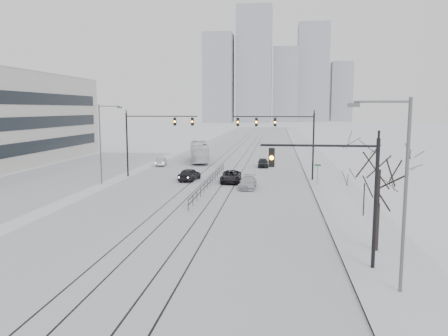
% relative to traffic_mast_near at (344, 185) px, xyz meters
% --- Properties ---
extents(ground, '(500.00, 500.00, 0.00)m').
position_rel_traffic_mast_near_xyz_m(ground, '(-10.79, -6.00, -4.56)').
color(ground, white).
rests_on(ground, ground).
extents(road, '(22.00, 260.00, 0.02)m').
position_rel_traffic_mast_near_xyz_m(road, '(-10.79, 54.00, -4.55)').
color(road, silver).
rests_on(road, ground).
extents(sidewalk_east, '(5.00, 260.00, 0.16)m').
position_rel_traffic_mast_near_xyz_m(sidewalk_east, '(2.71, 54.00, -4.48)').
color(sidewalk_east, silver).
rests_on(sidewalk_east, ground).
extents(curb, '(0.10, 260.00, 0.12)m').
position_rel_traffic_mast_near_xyz_m(curb, '(0.26, 54.00, -4.50)').
color(curb, gray).
rests_on(curb, ground).
extents(parking_strip, '(14.00, 60.00, 0.03)m').
position_rel_traffic_mast_near_xyz_m(parking_strip, '(-30.79, 29.00, -4.55)').
color(parking_strip, silver).
rests_on(parking_strip, ground).
extents(tram_rails, '(5.30, 180.00, 0.01)m').
position_rel_traffic_mast_near_xyz_m(tram_rails, '(-10.79, 34.00, -4.54)').
color(tram_rails, black).
rests_on(tram_rails, ground).
extents(skyline, '(96.00, 48.00, 72.00)m').
position_rel_traffic_mast_near_xyz_m(skyline, '(-5.77, 267.63, 26.08)').
color(skyline, '#979BA6').
rests_on(skyline, ground).
extents(traffic_mast_near, '(6.10, 0.37, 7.00)m').
position_rel_traffic_mast_near_xyz_m(traffic_mast_near, '(0.00, 0.00, 0.00)').
color(traffic_mast_near, black).
rests_on(traffic_mast_near, ground).
extents(traffic_mast_ne, '(9.60, 0.37, 8.00)m').
position_rel_traffic_mast_near_xyz_m(traffic_mast_ne, '(-2.64, 29.00, 1.20)').
color(traffic_mast_ne, black).
rests_on(traffic_mast_ne, ground).
extents(traffic_mast_nw, '(9.10, 0.37, 8.00)m').
position_rel_traffic_mast_near_xyz_m(traffic_mast_nw, '(-19.31, 30.00, 1.01)').
color(traffic_mast_nw, black).
rests_on(traffic_mast_nw, ground).
extents(street_light_east, '(2.73, 0.25, 9.00)m').
position_rel_traffic_mast_near_xyz_m(street_light_east, '(1.91, -3.00, 0.65)').
color(street_light_east, '#595B60').
rests_on(street_light_east, ground).
extents(street_light_west, '(2.73, 0.25, 9.00)m').
position_rel_traffic_mast_near_xyz_m(street_light_west, '(-22.99, 24.00, 0.65)').
color(street_light_west, '#595B60').
rests_on(street_light_west, ground).
extents(bare_tree, '(4.40, 4.40, 6.10)m').
position_rel_traffic_mast_near_xyz_m(bare_tree, '(2.41, 3.00, -0.07)').
color(bare_tree, black).
rests_on(bare_tree, ground).
extents(median_fence, '(0.06, 24.00, 1.00)m').
position_rel_traffic_mast_near_xyz_m(median_fence, '(-10.79, 24.00, -4.04)').
color(median_fence, black).
rests_on(median_fence, ground).
extents(street_sign, '(0.70, 0.06, 2.40)m').
position_rel_traffic_mast_near_xyz_m(street_sign, '(1.01, 26.00, -2.96)').
color(street_sign, '#595B60').
rests_on(street_sign, ground).
extents(sedan_sb_inner, '(2.37, 4.57, 1.49)m').
position_rel_traffic_mast_near_xyz_m(sedan_sb_inner, '(-13.85, 27.63, -3.82)').
color(sedan_sb_inner, black).
rests_on(sedan_sb_inner, ground).
extents(sedan_sb_outer, '(1.77, 3.89, 1.24)m').
position_rel_traffic_mast_near_xyz_m(sedan_sb_outer, '(-20.79, 40.60, -3.94)').
color(sedan_sb_outer, '#A8ACB0').
rests_on(sedan_sb_outer, ground).
extents(sedan_nb_front, '(2.44, 5.00, 1.37)m').
position_rel_traffic_mast_near_xyz_m(sedan_nb_front, '(-8.79, 26.93, -3.88)').
color(sedan_nb_front, black).
rests_on(sedan_nb_front, ground).
extents(sedan_nb_right, '(1.87, 4.34, 1.24)m').
position_rel_traffic_mast_near_xyz_m(sedan_nb_right, '(-6.59, 23.26, -3.94)').
color(sedan_nb_right, silver).
rests_on(sedan_nb_right, ground).
extents(sedan_nb_far, '(1.70, 3.89, 1.30)m').
position_rel_traffic_mast_near_xyz_m(sedan_nb_far, '(-5.52, 40.96, -3.91)').
color(sedan_nb_far, black).
rests_on(sedan_nb_far, ground).
extents(box_truck, '(4.93, 11.78, 3.20)m').
position_rel_traffic_mast_near_xyz_m(box_truck, '(-15.95, 46.04, -2.96)').
color(box_truck, white).
rests_on(box_truck, ground).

